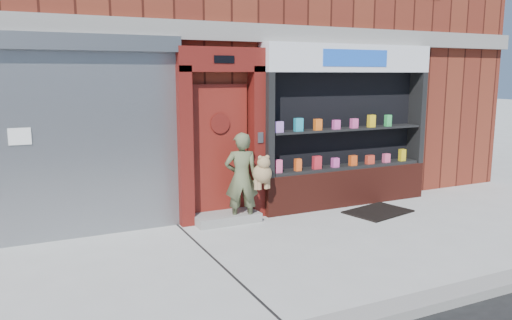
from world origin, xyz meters
TOP-DOWN VIEW (x-y plane):
  - ground at (0.00, 0.00)m, footprint 80.00×80.00m
  - curb at (0.00, -2.15)m, footprint 60.00×0.30m
  - building at (-0.00, 5.99)m, footprint 12.00×8.16m
  - shutter_bay at (-3.00, 1.93)m, footprint 3.10×0.30m
  - red_door_bay at (-0.75, 1.86)m, footprint 1.52×0.58m
  - pharmacy_bay at (1.75, 1.81)m, footprint 3.50×0.41m
  - woman at (-0.49, 1.52)m, footprint 0.78×0.59m
  - doormat at (1.95, 1.05)m, footprint 1.27×1.02m

SIDE VIEW (x-z plane):
  - ground at x=0.00m, z-range 0.00..0.00m
  - doormat at x=1.95m, z-range 0.00..0.03m
  - curb at x=0.00m, z-range 0.00..0.12m
  - woman at x=-0.49m, z-range 0.01..1.54m
  - pharmacy_bay at x=1.75m, z-range -0.13..2.87m
  - red_door_bay at x=-0.75m, z-range 0.01..2.91m
  - shutter_bay at x=-3.00m, z-range 0.20..3.24m
  - building at x=0.00m, z-range 0.00..8.00m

